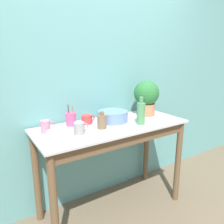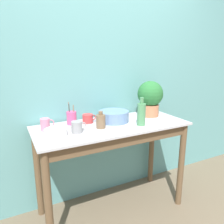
# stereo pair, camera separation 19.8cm
# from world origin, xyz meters

# --- Properties ---
(wall_back) EXTENTS (6.00, 0.05, 2.40)m
(wall_back) POSITION_xyz_m (0.00, 0.65, 1.20)
(wall_back) COLOR #609E9E
(wall_back) RESTS_ON ground_plane
(counter_table) EXTENTS (1.42, 0.59, 0.90)m
(counter_table) POSITION_xyz_m (0.00, 0.27, 0.71)
(counter_table) COLOR brown
(counter_table) RESTS_ON ground_plane
(potted_plant) EXTENTS (0.26, 0.26, 0.37)m
(potted_plant) POSITION_xyz_m (0.49, 0.39, 1.10)
(potted_plant) COLOR #B7704C
(potted_plant) RESTS_ON counter_table
(bowl_wash_large) EXTENTS (0.29, 0.29, 0.10)m
(bowl_wash_large) POSITION_xyz_m (0.06, 0.38, 0.95)
(bowl_wash_large) COLOR #6684B2
(bowl_wash_large) RESTS_ON counter_table
(bottle_tall) EXTENTS (0.08, 0.08, 0.26)m
(bottle_tall) POSITION_xyz_m (0.23, 0.16, 1.01)
(bottle_tall) COLOR #4C8C59
(bottle_tall) RESTS_ON counter_table
(bottle_short) EXTENTS (0.08, 0.08, 0.15)m
(bottle_short) POSITION_xyz_m (-0.13, 0.26, 0.96)
(bottle_short) COLOR brown
(bottle_short) RESTS_ON counter_table
(mug_red) EXTENTS (0.13, 0.10, 0.08)m
(mug_red) POSITION_xyz_m (-0.18, 0.45, 0.94)
(mug_red) COLOR #C63838
(mug_red) RESTS_ON counter_table
(mug_grey) EXTENTS (0.13, 0.09, 0.10)m
(mug_grey) POSITION_xyz_m (-0.35, 0.23, 0.95)
(mug_grey) COLOR gray
(mug_grey) RESTS_ON counter_table
(mug_pink) EXTENTS (0.12, 0.08, 0.10)m
(mug_pink) POSITION_xyz_m (-0.57, 0.41, 0.95)
(mug_pink) COLOR pink
(mug_pink) RESTS_ON counter_table
(bowl_small_enamel_white) EXTENTS (0.18, 0.18, 0.06)m
(bowl_small_enamel_white) POSITION_xyz_m (-0.53, 0.24, 0.93)
(bowl_small_enamel_white) COLOR silver
(bowl_small_enamel_white) RESTS_ON counter_table
(utensil_cup) EXTENTS (0.09, 0.09, 0.20)m
(utensil_cup) POSITION_xyz_m (-0.33, 0.48, 0.96)
(utensil_cup) COLOR #CC4C7F
(utensil_cup) RESTS_ON counter_table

